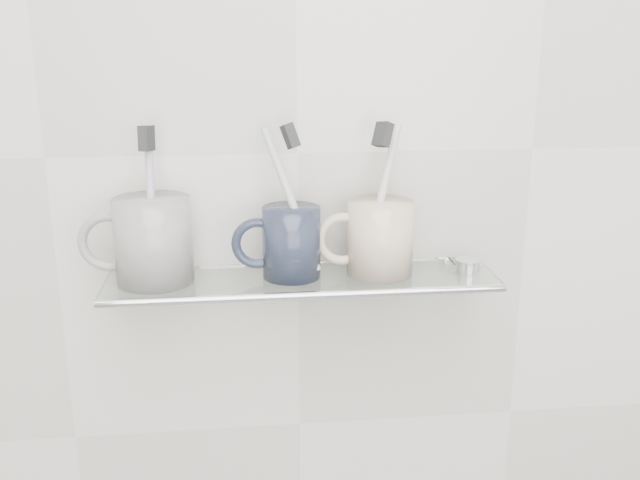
{
  "coord_description": "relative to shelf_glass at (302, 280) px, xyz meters",
  "views": [
    {
      "loc": [
        -0.07,
        0.18,
        1.41
      ],
      "look_at": [
        0.02,
        1.04,
        1.15
      ],
      "focal_mm": 40.0,
      "sensor_mm": 36.0,
      "label": 1
    }
  ],
  "objects": [
    {
      "name": "toothbrush_center",
      "position": [
        -0.01,
        0.0,
        0.1
      ],
      "size": [
        0.07,
        0.04,
        0.18
      ],
      "primitive_type": "cylinder",
      "rotation": [
        -0.25,
        -0.28,
        0.27
      ],
      "color": "silver",
      "rests_on": "mug_center"
    },
    {
      "name": "wall_back",
      "position": [
        0.0,
        0.06,
        0.15
      ],
      "size": [
        2.5,
        0.0,
        2.5
      ],
      "primitive_type": "plane",
      "rotation": [
        1.57,
        0.0,
        0.0
      ],
      "color": "beige",
      "rests_on": "ground"
    },
    {
      "name": "mug_left_handle",
      "position": [
        -0.24,
        0.0,
        0.06
      ],
      "size": [
        0.08,
        0.01,
        0.08
      ],
      "primitive_type": "torus",
      "rotation": [
        1.57,
        0.0,
        0.0
      ],
      "color": "silver",
      "rests_on": "mug_left"
    },
    {
      "name": "mug_center",
      "position": [
        -0.01,
        0.0,
        0.05
      ],
      "size": [
        0.09,
        0.09,
        0.09
      ],
      "primitive_type": "cylinder",
      "rotation": [
        0.0,
        0.0,
        -0.29
      ],
      "color": "black",
      "rests_on": "shelf_glass"
    },
    {
      "name": "mug_center_handle",
      "position": [
        -0.06,
        0.0,
        0.05
      ],
      "size": [
        0.07,
        0.01,
        0.07
      ],
      "primitive_type": "torus",
      "rotation": [
        1.57,
        0.0,
        0.0
      ],
      "color": "black",
      "rests_on": "mug_center"
    },
    {
      "name": "mug_right",
      "position": [
        0.1,
        0.0,
        0.05
      ],
      "size": [
        0.11,
        0.11,
        0.1
      ],
      "primitive_type": "cylinder",
      "rotation": [
        0.0,
        0.0,
        -0.39
      ],
      "color": "beige",
      "rests_on": "shelf_glass"
    },
    {
      "name": "chrome_cap",
      "position": [
        0.22,
        0.0,
        0.01
      ],
      "size": [
        0.03,
        0.03,
        0.01
      ],
      "primitive_type": "cylinder",
      "color": "silver",
      "rests_on": "shelf_glass"
    },
    {
      "name": "shelf_glass",
      "position": [
        0.0,
        0.0,
        0.0
      ],
      "size": [
        0.5,
        0.12,
        0.01
      ],
      "primitive_type": "cube",
      "color": "silver",
      "rests_on": "wall_back"
    },
    {
      "name": "shelf_rail",
      "position": [
        0.0,
        -0.06,
        0.0
      ],
      "size": [
        0.5,
        0.01,
        0.01
      ],
      "primitive_type": "cylinder",
      "rotation": [
        0.0,
        1.57,
        0.0
      ],
      "color": "silver",
      "rests_on": "shelf_glass"
    },
    {
      "name": "bracket_right",
      "position": [
        0.21,
        0.05,
        -0.01
      ],
      "size": [
        0.02,
        0.03,
        0.02
      ],
      "primitive_type": "cylinder",
      "rotation": [
        1.57,
        0.0,
        0.0
      ],
      "color": "silver",
      "rests_on": "wall_back"
    },
    {
      "name": "bracket_left",
      "position": [
        -0.21,
        0.05,
        -0.01
      ],
      "size": [
        0.02,
        0.03,
        0.02
      ],
      "primitive_type": "cylinder",
      "rotation": [
        1.57,
        0.0,
        0.0
      ],
      "color": "silver",
      "rests_on": "wall_back"
    },
    {
      "name": "bristles_right",
      "position": [
        0.1,
        0.0,
        0.19
      ],
      "size": [
        0.03,
        0.03,
        0.03
      ],
      "primitive_type": "cube",
      "rotation": [
        -0.13,
        0.36,
        0.46
      ],
      "color": "#242526",
      "rests_on": "toothbrush_right"
    },
    {
      "name": "mug_left",
      "position": [
        -0.18,
        0.0,
        0.06
      ],
      "size": [
        0.11,
        0.11,
        0.11
      ],
      "primitive_type": "cylinder",
      "rotation": [
        0.0,
        0.0,
        -0.16
      ],
      "color": "silver",
      "rests_on": "shelf_glass"
    },
    {
      "name": "bristles_center",
      "position": [
        -0.01,
        0.0,
        0.19
      ],
      "size": [
        0.03,
        0.03,
        0.04
      ],
      "primitive_type": "cube",
      "rotation": [
        -0.25,
        -0.28,
        0.27
      ],
      "color": "#242526",
      "rests_on": "toothbrush_center"
    },
    {
      "name": "mug_right_handle",
      "position": [
        0.05,
        0.0,
        0.05
      ],
      "size": [
        0.07,
        0.01,
        0.07
      ],
      "primitive_type": "torus",
      "rotation": [
        1.57,
        0.0,
        0.0
      ],
      "color": "beige",
      "rests_on": "mug_right"
    },
    {
      "name": "bristles_left",
      "position": [
        -0.18,
        0.0,
        0.19
      ],
      "size": [
        0.02,
        0.03,
        0.03
      ],
      "primitive_type": "cube",
      "rotation": [
        -0.08,
        -0.01,
        -0.34
      ],
      "color": "#242526",
      "rests_on": "toothbrush_left"
    },
    {
      "name": "toothbrush_right",
      "position": [
        0.1,
        0.0,
        0.1
      ],
      "size": [
        0.06,
        0.06,
        0.18
      ],
      "primitive_type": "cylinder",
      "rotation": [
        -0.13,
        0.36,
        0.46
      ],
      "color": "beige",
      "rests_on": "mug_right"
    },
    {
      "name": "toothbrush_left",
      "position": [
        -0.18,
        0.0,
        0.1
      ],
      "size": [
        0.02,
        0.03,
        0.19
      ],
      "primitive_type": "cylinder",
      "rotation": [
        -0.08,
        -0.01,
        -0.34
      ],
      "color": "#A5A0BF",
      "rests_on": "mug_left"
    }
  ]
}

